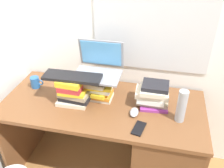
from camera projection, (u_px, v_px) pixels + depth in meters
The scene contains 11 objects.
wall_back at pixel (114, 16), 1.87m from camera, with size 6.00×0.06×2.60m.
desk at pixel (150, 146), 1.93m from camera, with size 1.52×0.68×0.75m.
book_stack_tall at pixel (98, 87), 1.86m from camera, with size 0.24×0.20×0.19m.
book_stack_keyboard_riser at pixel (74, 91), 1.81m from camera, with size 0.25×0.19×0.21m.
book_stack_side at pixel (153, 95), 1.78m from camera, with size 0.25×0.19×0.19m.
laptop at pixel (99, 66), 1.83m from camera, with size 0.35×0.28×0.24m.
keyboard at pixel (72, 77), 1.75m from camera, with size 0.42×0.14×0.02m, color black.
computer_mouse at pixel (134, 112), 1.73m from camera, with size 0.06×0.10×0.04m, color #A5A8AD.
mug at pixel (35, 82), 2.01m from camera, with size 0.11×0.07×0.09m.
water_bottle at pixel (182, 106), 1.62m from camera, with size 0.06×0.06×0.24m, color #999EA5.
cell_phone at pixel (139, 128), 1.61m from camera, with size 0.07×0.14×0.01m, color black.
Camera 1 is at (0.40, -1.43, 1.86)m, focal length 39.19 mm.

